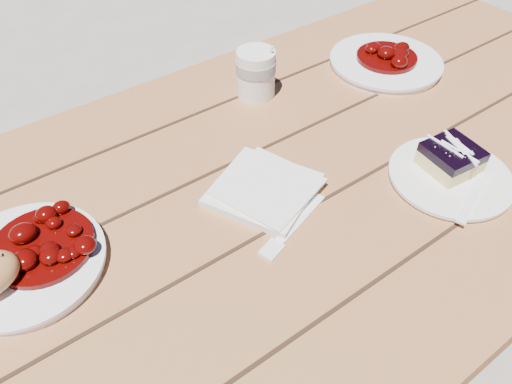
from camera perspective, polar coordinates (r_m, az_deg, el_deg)
picnic_table at (r=0.90m, az=-4.46°, el=-9.52°), size 2.00×1.55×0.75m
main_plate at (r=0.77m, az=-24.88°, el=-7.49°), size 0.22×0.22×0.02m
goulash_stew at (r=0.76m, az=-23.57°, el=-4.92°), size 0.14×0.14×0.04m
dessert_plate at (r=0.89m, az=21.30°, el=1.58°), size 0.20×0.20×0.01m
blueberry_cake at (r=0.88m, az=21.40°, el=3.68°), size 0.09×0.09×0.05m
fork_dessert at (r=0.85m, az=23.44°, el=-0.64°), size 0.16×0.08×0.00m
coffee_cup at (r=1.01m, az=-0.02°, el=13.39°), size 0.08×0.08×0.09m
napkin_stack at (r=0.80m, az=0.85°, el=0.22°), size 0.20×0.20×0.01m
fork_table at (r=0.77m, az=5.03°, el=-3.08°), size 0.16×0.07×0.00m
second_plate at (r=1.15m, az=14.58°, el=14.09°), size 0.24×0.24×0.02m
second_stew at (r=1.14m, az=14.85°, el=15.34°), size 0.13×0.13×0.04m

